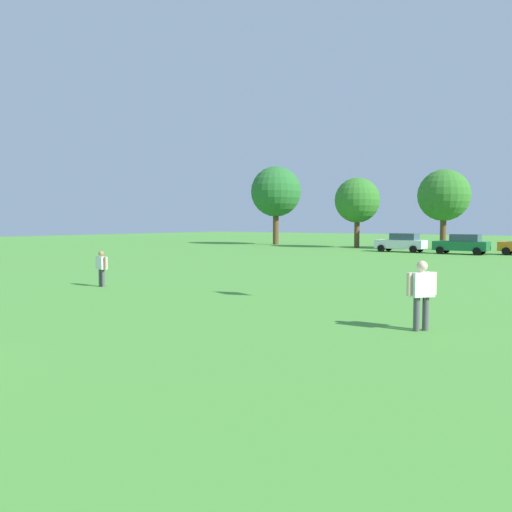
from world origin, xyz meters
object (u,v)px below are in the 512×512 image
object	(u,v)px
parked_car_green_1	(462,244)
tree_far_right	(444,195)
bystander_near_trees	(101,265)
adult_bystander	(422,289)
tree_far_left	(276,192)
parked_car_white_0	(402,242)
tree_center	(357,200)

from	to	relation	value
parked_car_green_1	tree_far_right	size ratio (longest dim) A/B	0.55
parked_car_green_1	bystander_near_trees	bearing A→B (deg)	78.13
adult_bystander	bystander_near_trees	xyz separation A→B (m)	(-13.77, 1.16, -0.15)
adult_bystander	tree_far_left	size ratio (longest dim) A/B	0.19
tree_far_left	tree_far_right	bearing A→B (deg)	-0.30
adult_bystander	tree_far_right	bearing A→B (deg)	-126.42
adult_bystander	tree_far_right	xyz separation A→B (m)	(-10.57, 39.29, 4.20)
adult_bystander	tree_far_left	world-z (taller)	tree_far_left
parked_car_white_0	tree_center	world-z (taller)	tree_center
adult_bystander	tree_far_left	distance (m)	49.82
adult_bystander	tree_center	world-z (taller)	tree_center
parked_car_green_1	tree_center	bearing A→B (deg)	-23.51
parked_car_green_1	adult_bystander	bearing A→B (deg)	102.30
parked_car_white_0	tree_far_left	distance (m)	19.53
tree_far_left	tree_far_right	xyz separation A→B (m)	(19.49, -0.10, -0.99)
adult_bystander	parked_car_green_1	bearing A→B (deg)	-129.18
parked_car_white_0	adult_bystander	bearing A→B (deg)	110.63
adult_bystander	tree_center	distance (m)	42.54
bystander_near_trees	tree_far_left	size ratio (longest dim) A/B	0.16
parked_car_green_1	tree_far_right	xyz separation A→B (m)	(-3.43, 6.55, 4.39)
adult_bystander	bystander_near_trees	size ratio (longest dim) A/B	1.17
parked_car_green_1	parked_car_white_0	bearing A→B (deg)	-2.62
tree_far_left	tree_far_right	size ratio (longest dim) A/B	1.19
parked_car_white_0	tree_far_left	world-z (taller)	tree_far_left
parked_car_white_0	tree_far_right	distance (m)	7.91
parked_car_white_0	tree_far_right	size ratio (longest dim) A/B	0.55
tree_far_left	parked_car_white_0	bearing A→B (deg)	-19.98
parked_car_green_1	tree_far_left	distance (m)	24.47
adult_bystander	parked_car_green_1	size ratio (longest dim) A/B	0.41
adult_bystander	parked_car_white_0	world-z (taller)	adult_bystander
tree_far_left	tree_center	xyz separation A→B (m)	(11.09, -1.51, -1.32)
bystander_near_trees	tree_far_left	bearing A→B (deg)	-58.59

